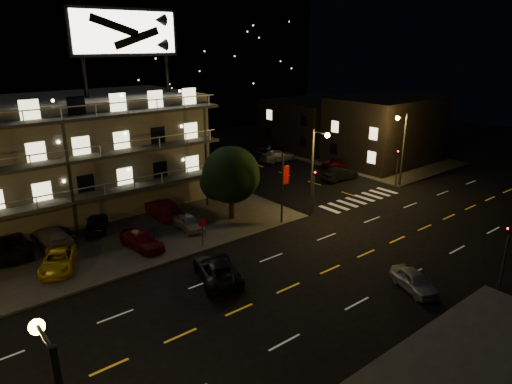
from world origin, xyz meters
TOP-DOWN VIEW (x-y plane):
  - ground at (0.00, 0.00)m, footprint 140.00×140.00m
  - curb_nw at (-14.00, 20.00)m, footprint 44.00×24.00m
  - curb_ne at (30.00, 20.00)m, footprint 16.00×24.00m
  - motel at (-9.94, 23.88)m, footprint 28.00×13.80m
  - side_bldg_front at (29.99, 16.00)m, footprint 14.06×10.00m
  - side_bldg_back at (29.99, 28.00)m, footprint 14.06×12.00m
  - streetlight_nc at (8.50, 7.94)m, footprint 0.44×1.92m
  - streetlight_ne at (22.14, 8.30)m, footprint 1.92×0.44m
  - signal_nw at (9.00, 8.50)m, footprint 0.20×0.27m
  - signal_sw at (9.00, -8.50)m, footprint 0.20×0.27m
  - signal_ne at (22.00, 8.50)m, footprint 0.27×0.20m
  - banner_north at (5.09, 8.40)m, footprint 0.83×0.16m
  - stop_sign at (-3.00, 8.57)m, footprint 0.91×0.11m
  - tree at (2.17, 11.96)m, footprint 5.22×5.02m
  - lot_car_2 at (-12.78, 11.85)m, footprint 3.84×5.05m
  - lot_car_3 at (-6.77, 11.30)m, footprint 2.36×4.56m
  - lot_car_4 at (-2.12, 12.16)m, footprint 1.74×3.78m
  - lot_car_6 at (-14.94, 16.33)m, footprint 2.63×5.45m
  - lot_car_7 at (-11.97, 16.07)m, footprint 2.49×5.18m
  - lot_car_8 at (-8.23, 16.77)m, footprint 3.35×4.58m
  - lot_car_9 at (-2.45, 16.28)m, footprint 1.65×4.64m
  - side_car_0 at (19.09, 13.99)m, footprint 4.58×1.89m
  - side_car_1 at (23.18, 17.48)m, footprint 4.93×2.73m
  - side_car_2 at (19.46, 25.07)m, footprint 5.26×2.55m
  - side_car_3 at (21.65, 28.57)m, footprint 4.76×2.93m
  - road_car_east at (4.12, -5.22)m, footprint 2.79×4.04m
  - road_car_west at (-4.89, 3.90)m, footprint 4.05×5.80m

SIDE VIEW (x-z plane):
  - ground at x=0.00m, z-range 0.00..0.00m
  - curb_nw at x=-14.00m, z-range 0.00..0.15m
  - curb_ne at x=30.00m, z-range 0.00..0.15m
  - road_car_east at x=4.12m, z-range 0.00..1.28m
  - side_car_1 at x=23.18m, z-range 0.00..1.31m
  - road_car_west at x=-4.89m, z-range 0.00..1.47m
  - side_car_0 at x=19.09m, z-range 0.00..1.47m
  - side_car_2 at x=19.46m, z-range 0.00..1.48m
  - side_car_3 at x=21.65m, z-range 0.00..1.51m
  - lot_car_4 at x=-2.12m, z-range 0.15..1.41m
  - lot_car_3 at x=-6.77m, z-range 0.15..1.41m
  - lot_car_2 at x=-12.78m, z-range 0.15..1.42m
  - lot_car_8 at x=-8.23m, z-range 0.15..1.60m
  - lot_car_7 at x=-11.97m, z-range 0.15..1.61m
  - lot_car_6 at x=-14.94m, z-range 0.15..1.65m
  - lot_car_9 at x=-2.45m, z-range 0.15..1.68m
  - stop_sign at x=-3.00m, z-range 0.41..3.01m
  - signal_nw at x=9.00m, z-range 0.27..4.87m
  - signal_sw at x=9.00m, z-range 0.27..4.87m
  - signal_ne at x=22.00m, z-range 0.27..4.87m
  - banner_north at x=5.09m, z-range 0.23..6.63m
  - side_bldg_back at x=29.99m, z-range 0.00..7.00m
  - tree at x=2.17m, z-range 0.77..7.34m
  - side_bldg_front at x=29.99m, z-range 0.00..8.50m
  - streetlight_nc at x=8.50m, z-range 0.96..8.96m
  - streetlight_ne at x=22.14m, z-range 0.96..8.96m
  - motel at x=-9.94m, z-range -3.71..14.39m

